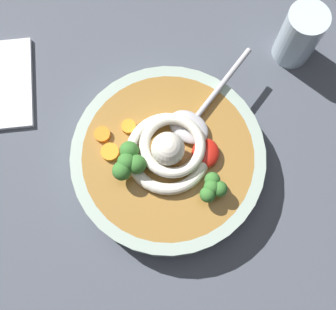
{
  "coord_description": "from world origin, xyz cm",
  "views": [
    {
      "loc": [
        -15.06,
        0.54,
        65.53
      ],
      "look_at": [
        0.85,
        2.91,
        8.39
      ],
      "focal_mm": 45.97,
      "sensor_mm": 36.0,
      "label": 1
    }
  ],
  "objects_px": {
    "noodle_pile": "(169,150)",
    "soup_spoon": "(194,120)",
    "soup_bowl": "(168,159)",
    "drinking_glass": "(299,36)"
  },
  "relations": [
    {
      "from": "soup_bowl",
      "to": "soup_spoon",
      "type": "xyz_separation_m",
      "value": [
        0.05,
        -0.03,
        0.03
      ]
    },
    {
      "from": "soup_bowl",
      "to": "noodle_pile",
      "type": "height_order",
      "value": "noodle_pile"
    },
    {
      "from": "noodle_pile",
      "to": "soup_bowl",
      "type": "bearing_deg",
      "value": 154.74
    },
    {
      "from": "noodle_pile",
      "to": "drinking_glass",
      "type": "height_order",
      "value": "same"
    },
    {
      "from": "soup_bowl",
      "to": "noodle_pile",
      "type": "xyz_separation_m",
      "value": [
        0.0,
        -0.0,
        0.04
      ]
    },
    {
      "from": "soup_spoon",
      "to": "drinking_glass",
      "type": "xyz_separation_m",
      "value": [
        0.16,
        -0.14,
        -0.01
      ]
    },
    {
      "from": "soup_spoon",
      "to": "drinking_glass",
      "type": "height_order",
      "value": "drinking_glass"
    },
    {
      "from": "soup_spoon",
      "to": "soup_bowl",
      "type": "bearing_deg",
      "value": -180.0
    },
    {
      "from": "noodle_pile",
      "to": "soup_spoon",
      "type": "height_order",
      "value": "noodle_pile"
    },
    {
      "from": "noodle_pile",
      "to": "soup_spoon",
      "type": "distance_m",
      "value": 0.06
    }
  ]
}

